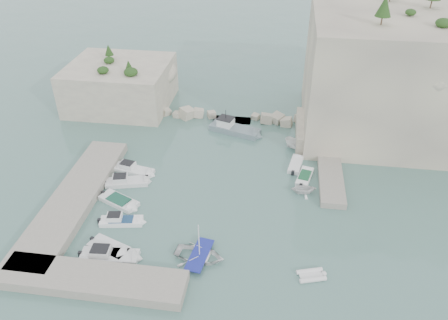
# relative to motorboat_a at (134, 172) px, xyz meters

# --- Properties ---
(ground) EXTENTS (400.00, 400.00, 0.00)m
(ground) POSITION_rel_motorboat_a_xyz_m (12.01, -5.98, 0.00)
(ground) COLOR slate
(ground) RESTS_ON ground
(cliff_east) EXTENTS (26.00, 22.00, 17.00)m
(cliff_east) POSITION_rel_motorboat_a_xyz_m (35.01, 17.02, 8.50)
(cliff_east) COLOR beige
(cliff_east) RESTS_ON ground
(cliff_terrace) EXTENTS (8.00, 10.00, 2.50)m
(cliff_terrace) POSITION_rel_motorboat_a_xyz_m (25.01, 12.02, 1.25)
(cliff_terrace) COLOR beige
(cliff_terrace) RESTS_ON ground
(outcrop_west) EXTENTS (16.00, 14.00, 7.00)m
(outcrop_west) POSITION_rel_motorboat_a_xyz_m (-7.99, 19.02, 3.50)
(outcrop_west) COLOR beige
(outcrop_west) RESTS_ON ground
(quay_west) EXTENTS (5.00, 24.00, 1.10)m
(quay_west) POSITION_rel_motorboat_a_xyz_m (-4.99, -6.98, 0.55)
(quay_west) COLOR #9E9689
(quay_west) RESTS_ON ground
(quay_south) EXTENTS (18.00, 4.00, 1.10)m
(quay_south) POSITION_rel_motorboat_a_xyz_m (2.01, -18.48, 0.55)
(quay_south) COLOR #9E9689
(quay_south) RESTS_ON ground
(ledge_east) EXTENTS (3.00, 16.00, 0.80)m
(ledge_east) POSITION_rel_motorboat_a_xyz_m (25.51, 4.02, 0.40)
(ledge_east) COLOR #9E9689
(ledge_east) RESTS_ON ground
(breakwater) EXTENTS (28.00, 3.00, 1.40)m
(breakwater) POSITION_rel_motorboat_a_xyz_m (11.01, 16.02, 0.70)
(breakwater) COLOR beige
(breakwater) RESTS_ON ground
(motorboat_a) EXTENTS (6.28, 3.01, 1.40)m
(motorboat_a) POSITION_rel_motorboat_a_xyz_m (0.00, 0.00, 0.00)
(motorboat_a) COLOR white
(motorboat_a) RESTS_ON ground
(motorboat_b) EXTENTS (6.09, 3.29, 1.40)m
(motorboat_b) POSITION_rel_motorboat_a_xyz_m (0.03, -2.63, 0.00)
(motorboat_b) COLOR silver
(motorboat_b) RESTS_ON ground
(motorboat_c) EXTENTS (5.76, 4.06, 0.70)m
(motorboat_c) POSITION_rel_motorboat_a_xyz_m (0.29, -6.42, 0.00)
(motorboat_c) COLOR silver
(motorboat_c) RESTS_ON ground
(motorboat_d) EXTENTS (5.39, 2.36, 1.40)m
(motorboat_d) POSITION_rel_motorboat_a_xyz_m (1.80, -9.82, 0.00)
(motorboat_d) COLOR white
(motorboat_d) RESTS_ON ground
(motorboat_e) EXTENTS (5.24, 3.58, 0.70)m
(motorboat_e) POSITION_rel_motorboat_a_xyz_m (1.88, -13.95, 0.00)
(motorboat_e) COLOR silver
(motorboat_e) RESTS_ON ground
(motorboat_f) EXTENTS (6.62, 2.41, 1.40)m
(motorboat_f) POSITION_rel_motorboat_a_xyz_m (2.38, -15.05, 0.00)
(motorboat_f) COLOR silver
(motorboat_f) RESTS_ON ground
(rowboat) EXTENTS (5.66, 4.41, 1.07)m
(rowboat) POSITION_rel_motorboat_a_xyz_m (11.46, -13.77, 0.00)
(rowboat) COLOR white
(rowboat) RESTS_ON ground
(inflatable_dinghy) EXTENTS (3.17, 2.19, 0.44)m
(inflatable_dinghy) POSITION_rel_motorboat_a_xyz_m (22.68, -14.64, 0.00)
(inflatable_dinghy) COLOR silver
(inflatable_dinghy) RESTS_ON ground
(tender_east_a) EXTENTS (3.52, 3.17, 1.64)m
(tender_east_a) POSITION_rel_motorboat_a_xyz_m (22.03, -1.35, 0.00)
(tender_east_a) COLOR white
(tender_east_a) RESTS_ON ground
(tender_east_b) EXTENTS (2.56, 4.80, 0.70)m
(tender_east_b) POSITION_rel_motorboat_a_xyz_m (22.22, 1.67, 0.00)
(tender_east_b) COLOR white
(tender_east_b) RESTS_ON ground
(tender_east_c) EXTENTS (2.25, 4.78, 0.70)m
(tender_east_c) POSITION_rel_motorboat_a_xyz_m (21.08, 4.38, 0.00)
(tender_east_c) COLOR white
(tender_east_c) RESTS_ON ground
(tender_east_d) EXTENTS (5.06, 3.82, 1.84)m
(tender_east_d) POSITION_rel_motorboat_a_xyz_m (21.64, 8.28, 0.00)
(tender_east_d) COLOR white
(tender_east_d) RESTS_ON ground
(work_boat) EXTENTS (8.75, 4.87, 2.20)m
(work_boat) POSITION_rel_motorboat_a_xyz_m (11.91, 12.23, 0.00)
(work_boat) COLOR slate
(work_boat) RESTS_ON ground
(rowboat_mast) EXTENTS (0.10, 0.10, 4.20)m
(rowboat_mast) POSITION_rel_motorboat_a_xyz_m (11.46, -13.77, 2.64)
(rowboat_mast) COLOR white
(rowboat_mast) RESTS_ON rowboat
(vegetation) EXTENTS (53.48, 13.88, 13.40)m
(vegetation) POSITION_rel_motorboat_a_xyz_m (29.84, 18.42, 17.93)
(vegetation) COLOR #1E4219
(vegetation) RESTS_ON ground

